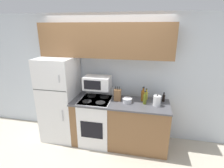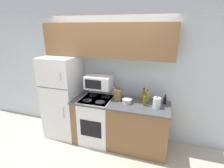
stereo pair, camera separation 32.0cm
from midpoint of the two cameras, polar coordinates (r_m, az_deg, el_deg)
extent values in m
plane|color=beige|center=(3.64, -1.90, -20.73)|extent=(12.00, 12.00, 0.00)
cube|color=silver|center=(3.69, 1.86, 2.30)|extent=(8.00, 0.05, 2.55)
cube|color=brown|center=(3.55, 5.18, -13.00)|extent=(1.84, 0.63, 0.90)
cube|color=#4C4C51|center=(3.31, 5.33, -6.25)|extent=(1.84, 0.67, 0.03)
cube|color=white|center=(3.84, -13.24, -4.08)|extent=(0.69, 0.72, 1.73)
cube|color=#383838|center=(3.45, -16.61, -1.39)|extent=(0.67, 0.01, 0.01)
cylinder|color=#B7B7BC|center=(3.25, -13.95, 2.10)|extent=(0.02, 0.02, 0.14)
cylinder|color=#B7B7BC|center=(3.51, -13.04, -9.33)|extent=(0.02, 0.02, 0.22)
cube|color=brown|center=(3.36, 1.02, 14.06)|extent=(2.53, 0.35, 0.63)
cube|color=white|center=(3.64, -2.33, -11.69)|extent=(0.59, 0.63, 0.94)
cube|color=black|center=(3.40, -4.23, -14.49)|extent=(0.43, 0.01, 0.34)
cube|color=#2D2D2D|center=(3.43, -2.43, -4.93)|extent=(0.57, 0.60, 0.01)
cube|color=white|center=(3.66, -0.82, -1.94)|extent=(0.57, 0.06, 0.16)
cylinder|color=black|center=(3.36, -5.40, -5.37)|extent=(0.18, 0.18, 0.01)
cylinder|color=black|center=(3.27, -1.07, -5.97)|extent=(0.18, 0.18, 0.01)
cylinder|color=black|center=(3.59, -3.67, -3.69)|extent=(0.18, 0.18, 0.01)
cylinder|color=black|center=(3.51, 0.41, -4.20)|extent=(0.18, 0.18, 0.01)
cube|color=white|center=(3.46, -1.73, 0.54)|extent=(0.52, 0.32, 0.25)
cube|color=black|center=(3.33, -3.52, -0.20)|extent=(0.33, 0.01, 0.18)
cube|color=brown|center=(3.33, 4.68, -3.73)|extent=(0.13, 0.10, 0.22)
cylinder|color=black|center=(3.28, 4.09, -1.42)|extent=(0.01, 0.01, 0.06)
cylinder|color=black|center=(3.27, 4.70, -1.48)|extent=(0.01, 0.01, 0.06)
cylinder|color=black|center=(3.26, 5.31, -1.55)|extent=(0.01, 0.01, 0.06)
cylinder|color=silver|center=(3.27, 7.77, -5.63)|extent=(0.17, 0.17, 0.08)
torus|color=silver|center=(3.26, 7.80, -5.00)|extent=(0.18, 0.18, 0.01)
cylinder|color=#5B6619|center=(3.21, 13.45, -5.42)|extent=(0.06, 0.06, 0.18)
cylinder|color=#5B6619|center=(3.17, 13.61, -3.44)|extent=(0.03, 0.03, 0.06)
cylinder|color=black|center=(3.16, 13.66, -2.78)|extent=(0.03, 0.03, 0.02)
cylinder|color=black|center=(3.40, 19.50, -5.15)|extent=(0.05, 0.05, 0.13)
cylinder|color=black|center=(3.37, 19.65, -3.86)|extent=(0.02, 0.02, 0.04)
cylinder|color=black|center=(3.36, 19.70, -3.43)|extent=(0.03, 0.03, 0.01)
cylinder|color=gold|center=(3.43, 14.07, -4.22)|extent=(0.06, 0.06, 0.15)
cylinder|color=gold|center=(3.39, 14.20, -2.64)|extent=(0.03, 0.03, 0.05)
cylinder|color=black|center=(3.38, 14.25, -2.11)|extent=(0.03, 0.03, 0.02)
cylinder|color=brown|center=(3.35, 13.03, -4.26)|extent=(0.08, 0.08, 0.20)
cylinder|color=brown|center=(3.31, 13.18, -2.19)|extent=(0.04, 0.04, 0.06)
cylinder|color=black|center=(3.29, 13.23, -1.51)|extent=(0.04, 0.04, 0.02)
cylinder|color=white|center=(3.19, 17.23, -5.91)|extent=(0.13, 0.13, 0.19)
sphere|color=black|center=(3.15, 17.41, -4.15)|extent=(0.02, 0.02, 0.02)
camera|label=1|loc=(0.16, -87.14, 0.94)|focal=28.00mm
camera|label=2|loc=(0.16, 92.86, -0.94)|focal=28.00mm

